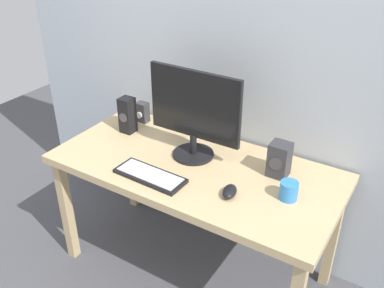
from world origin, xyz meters
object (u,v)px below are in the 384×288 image
(speaker_left, at_px, (127,115))
(audio_controller, at_px, (142,112))
(mouse, at_px, (230,191))
(speaker_right, at_px, (279,160))
(keyboard_primary, at_px, (150,176))
(monitor, at_px, (194,112))
(desk, at_px, (195,177))
(coffee_mug, at_px, (289,191))

(speaker_left, distance_m, audio_controller, 0.15)
(mouse, relative_size, speaker_right, 0.62)
(audio_controller, bearing_deg, speaker_left, -86.79)
(keyboard_primary, height_order, mouse, mouse)
(keyboard_primary, bearing_deg, monitor, 76.61)
(audio_controller, bearing_deg, mouse, -25.86)
(desk, relative_size, speaker_left, 7.03)
(speaker_left, height_order, coffee_mug, speaker_left)
(coffee_mug, bearing_deg, speaker_left, 173.32)
(monitor, bearing_deg, mouse, -33.91)
(audio_controller, relative_size, coffee_mug, 1.42)
(keyboard_primary, xyz_separation_m, coffee_mug, (0.64, 0.20, 0.03))
(coffee_mug, bearing_deg, monitor, 169.98)
(mouse, xyz_separation_m, speaker_left, (-0.80, 0.24, 0.08))
(speaker_left, bearing_deg, speaker_right, 2.25)
(keyboard_primary, bearing_deg, speaker_left, 141.16)
(keyboard_primary, bearing_deg, coffee_mug, 17.18)
(desk, distance_m, coffee_mug, 0.52)
(mouse, xyz_separation_m, audio_controller, (-0.81, 0.39, 0.04))
(monitor, bearing_deg, keyboard_primary, -103.39)
(mouse, height_order, audio_controller, audio_controller)
(desk, bearing_deg, coffee_mug, -1.68)
(desk, distance_m, monitor, 0.34)
(keyboard_primary, height_order, speaker_right, speaker_right)
(desk, height_order, keyboard_primary, keyboard_primary)
(keyboard_primary, height_order, speaker_left, speaker_left)
(coffee_mug, bearing_deg, speaker_right, 125.82)
(mouse, distance_m, coffee_mug, 0.27)
(monitor, xyz_separation_m, speaker_right, (0.45, 0.06, -0.17))
(desk, bearing_deg, speaker_right, 19.74)
(speaker_right, distance_m, speaker_left, 0.92)
(speaker_left, bearing_deg, keyboard_primary, -38.84)
(monitor, height_order, mouse, monitor)
(monitor, height_order, audio_controller, monitor)
(desk, relative_size, monitor, 2.89)
(desk, xyz_separation_m, keyboard_primary, (-0.13, -0.21, 0.08))
(monitor, distance_m, coffee_mug, 0.61)
(keyboard_primary, xyz_separation_m, speaker_left, (-0.40, 0.32, 0.10))
(mouse, bearing_deg, speaker_right, 52.05)
(keyboard_primary, distance_m, mouse, 0.41)
(desk, distance_m, keyboard_primary, 0.26)
(desk, relative_size, keyboard_primary, 4.04)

